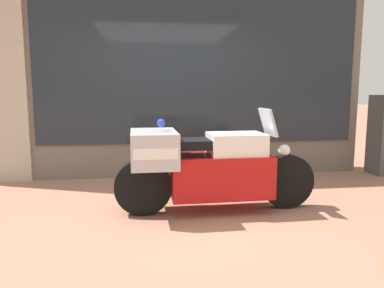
# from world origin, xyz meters

# --- Properties ---
(ground_plane) EXTENTS (60.00, 60.00, 0.00)m
(ground_plane) POSITION_xyz_m (0.00, 0.00, 0.00)
(ground_plane) COLOR #9E6B56
(shop_building) EXTENTS (6.33, 0.55, 3.97)m
(shop_building) POSITION_xyz_m (-0.44, 2.00, 1.99)
(shop_building) COLOR #6B6056
(shop_building) RESTS_ON ground
(window_display) EXTENTS (4.89, 0.30, 1.83)m
(window_display) POSITION_xyz_m (0.42, 2.03, 0.44)
(window_display) COLOR slate
(window_display) RESTS_ON ground
(paramedic_motorcycle) EXTENTS (2.34, 0.81, 1.19)m
(paramedic_motorcycle) POSITION_xyz_m (0.21, -0.02, 0.55)
(paramedic_motorcycle) COLOR black
(paramedic_motorcycle) RESTS_ON ground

